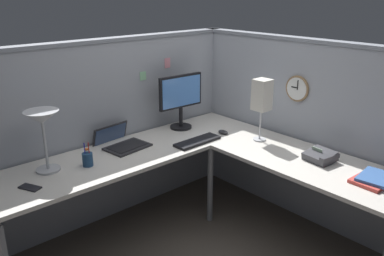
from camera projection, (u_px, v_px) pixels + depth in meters
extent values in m
plane|color=#4C443D|center=(209.00, 234.00, 3.38)|extent=(6.80, 6.80, 0.00)
cube|color=#999EA8|center=(111.00, 132.00, 3.51)|extent=(2.57, 0.10, 1.55)
cube|color=gray|center=(105.00, 40.00, 3.25)|extent=(2.57, 0.12, 0.03)
cube|color=#999EA8|center=(303.00, 133.00, 3.49)|extent=(0.10, 2.37, 1.55)
cube|color=gray|center=(312.00, 40.00, 3.23)|extent=(0.12, 2.37, 0.03)
cube|color=beige|center=(137.00, 151.00, 3.24)|extent=(2.35, 0.66, 0.03)
cube|color=beige|center=(311.00, 164.00, 3.02)|extent=(0.66, 1.49, 0.03)
cylinder|color=slate|center=(210.00, 185.00, 3.48)|extent=(0.05, 0.05, 0.70)
cylinder|color=black|center=(181.00, 127.00, 3.74)|extent=(0.20, 0.20, 0.02)
cylinder|color=black|center=(181.00, 117.00, 3.71)|extent=(0.04, 0.04, 0.20)
cube|color=black|center=(181.00, 91.00, 3.63)|extent=(0.46, 0.05, 0.30)
cube|color=#4C84D8|center=(182.00, 92.00, 3.62)|extent=(0.42, 0.02, 0.26)
cube|color=#232326|center=(128.00, 147.00, 3.27)|extent=(0.37, 0.28, 0.02)
cube|color=black|center=(127.00, 146.00, 3.27)|extent=(0.31, 0.21, 0.00)
cube|color=#232326|center=(110.00, 136.00, 3.40)|extent=(0.35, 0.11, 0.22)
cube|color=#384C72|center=(110.00, 137.00, 3.40)|extent=(0.31, 0.09, 0.18)
cube|color=black|center=(197.00, 141.00, 3.39)|extent=(0.43, 0.15, 0.02)
ellipsoid|color=#232326|center=(223.00, 132.00, 3.58)|extent=(0.06, 0.10, 0.03)
cylinder|color=#B7BABF|center=(48.00, 169.00, 2.87)|extent=(0.17, 0.17, 0.02)
cylinder|color=#B7BABF|center=(45.00, 144.00, 2.80)|extent=(0.02, 0.02, 0.38)
cone|color=#B7BABF|center=(42.00, 117.00, 2.74)|extent=(0.24, 0.24, 0.09)
cylinder|color=navy|center=(88.00, 159.00, 2.93)|extent=(0.08, 0.08, 0.10)
cylinder|color=#1E1EB2|center=(85.00, 151.00, 2.91)|extent=(0.01, 0.01, 0.13)
cylinder|color=#B21E1E|center=(89.00, 151.00, 2.91)|extent=(0.01, 0.01, 0.13)
cylinder|color=#D8591E|center=(86.00, 149.00, 2.92)|extent=(0.03, 0.03, 0.01)
cube|color=black|center=(30.00, 187.00, 2.61)|extent=(0.12, 0.16, 0.01)
cube|color=#38383D|center=(320.00, 157.00, 3.02)|extent=(0.21, 0.22, 0.10)
cube|color=#8CA58C|center=(317.00, 150.00, 3.03)|extent=(0.02, 0.09, 0.04)
cube|color=#38383D|center=(330.00, 158.00, 2.95)|extent=(0.19, 0.06, 0.04)
cube|color=#BF3F38|center=(373.00, 180.00, 2.70)|extent=(0.29, 0.22, 0.02)
cube|color=#335999|center=(376.00, 177.00, 2.69)|extent=(0.28, 0.22, 0.02)
cylinder|color=#B7BABF|center=(259.00, 139.00, 3.44)|extent=(0.11, 0.11, 0.01)
cylinder|color=#B7BABF|center=(260.00, 125.00, 3.40)|extent=(0.02, 0.02, 0.27)
cube|color=silver|center=(262.00, 95.00, 3.31)|extent=(0.13, 0.13, 0.26)
cylinder|color=olive|center=(298.00, 88.00, 3.37)|extent=(0.03, 0.22, 0.22)
cylinder|color=white|center=(297.00, 89.00, 3.36)|extent=(0.00, 0.19, 0.19)
cube|color=black|center=(294.00, 87.00, 3.37)|extent=(0.00, 0.06, 0.01)
cube|color=black|center=(298.00, 85.00, 3.34)|extent=(0.00, 0.01, 0.08)
cube|color=pink|center=(167.00, 63.00, 3.67)|extent=(0.06, 0.00, 0.09)
cube|color=#8CCC99|center=(143.00, 76.00, 3.53)|extent=(0.06, 0.00, 0.08)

